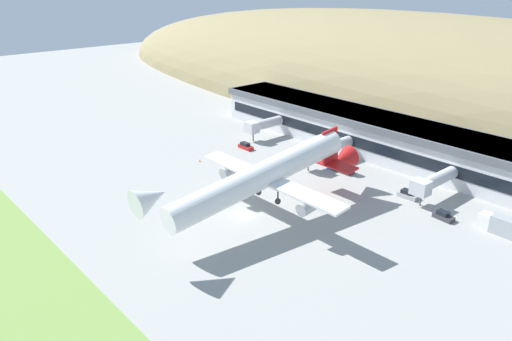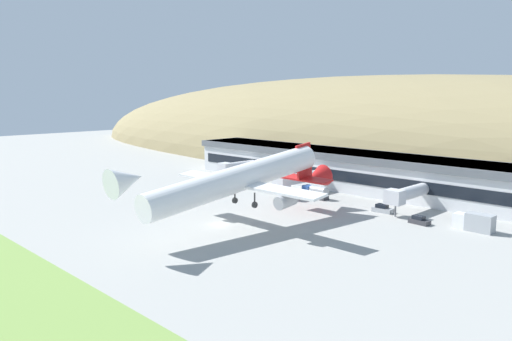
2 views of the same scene
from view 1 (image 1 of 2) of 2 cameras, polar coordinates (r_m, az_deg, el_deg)
The scene contains 14 objects.
ground_plane at distance 94.62m, azimuth -1.50°, elevation -5.07°, with size 458.34×458.34×0.00m, color #9E9E99.
grass_strip_foreground at distance 78.93m, azimuth -25.29°, elevation -13.41°, with size 412.50×18.94×0.08m, color #759947.
hill_backdrop at distance 183.24m, azimuth 17.02°, elevation 7.43°, with size 343.25×89.25×60.56m, color #8E7F56.
terminal_building at distance 129.29m, azimuth 12.82°, elevation 4.46°, with size 94.99×15.22×9.38m.
jetway_0 at distance 135.79m, azimuth 0.72°, elevation 5.27°, with size 3.38×11.96×5.43m.
jetway_1 at distance 118.00m, azimuth 7.82°, elevation 2.45°, with size 3.38×16.42×5.43m.
jetway_2 at distance 104.95m, azimuth 19.58°, elevation -1.19°, with size 3.38×13.46×5.43m.
cargo_airplane at distance 88.86m, azimuth 0.96°, elevation -0.64°, with size 34.58×50.37×10.41m.
service_car_0 at distance 105.65m, azimuth 16.95°, elevation -2.66°, with size 4.20×2.05×1.67m.
service_car_2 at distance 98.97m, azimuth 20.63°, elevation -4.89°, with size 3.97×2.10×1.56m.
service_car_3 at distance 128.88m, azimuth -1.20°, elevation 2.79°, with size 4.42×1.70×1.64m.
fuel_truck at distance 97.57m, azimuth 26.05°, elevation -5.60°, with size 6.94×2.59×3.19m.
box_truck at distance 115.64m, azimuth 9.70°, elevation 0.59°, with size 6.54×2.34×3.03m.
traffic_cone_0 at distance 121.06m, azimuth -6.45°, elevation 1.16°, with size 0.52×0.52×0.58m.
Camera 1 is at (64.86, -53.86, 42.97)m, focal length 35.00 mm.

